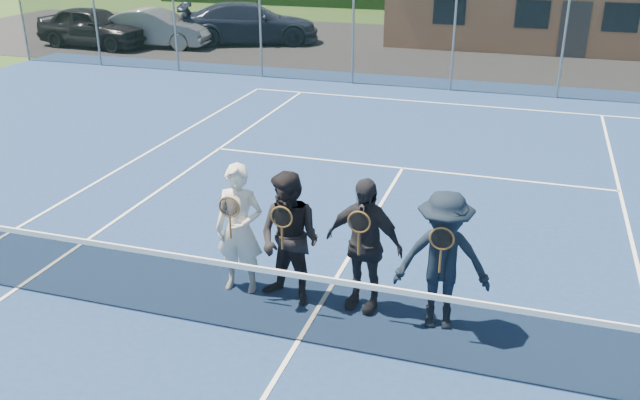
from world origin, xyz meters
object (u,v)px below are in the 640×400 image
Objects in this scene: player_a at (239,229)px; player_b at (290,239)px; car_c at (250,23)px; tennis_net at (298,304)px; car_b at (156,28)px; player_c at (364,244)px; player_d at (443,261)px; car_a at (94,27)px.

player_b is (0.74, -0.09, -0.00)m from player_a.
car_c is 21.24m from tennis_net.
car_b is 3.69m from car_c.
player_c is (12.58, -16.38, 0.20)m from car_b.
player_d reaches higher than car_b.
player_a reaches higher than car_b.
car_b is 2.43× the size of player_b.
car_a is 2.57× the size of player_c.
car_a is 1.06× the size of car_b.
tennis_net is 1.56m from player_a.
player_a is at bearing 178.06° from player_d.
car_a is at bearing 94.30° from car_c.
player_a is at bearing -150.60° from car_b.
car_b is at bearing 129.45° from player_d.
car_c reaches higher than tennis_net.
tennis_net is (12.05, -17.40, -0.18)m from car_b.
car_a is 6.10m from car_c.
player_c is (1.69, 0.06, -0.00)m from player_a.
player_d is at bearing -129.14° from car_a.
tennis_net is at bearing -176.80° from car_c.
car_a is at bearing 130.14° from player_a.
car_b is at bearing 124.70° from tennis_net.
player_c reaches higher than car_c.
player_a is 1.00× the size of player_b.
player_d is at bearing -0.15° from player_b.
car_b is 19.72m from player_a.
player_a reaches higher than tennis_net.
car_b is 2.43× the size of player_c.
car_c is 21.16m from player_d.
car_a is at bearing 104.27° from car_b.
player_b is at bearing -148.98° from car_b.
player_a is (10.89, -16.44, 0.20)m from car_b.
car_c is at bearing -63.37° from car_b.
player_b is at bearing -132.90° from car_a.
car_a is 20.49m from player_a.
car_c is at bearing -58.61° from car_a.
tennis_net is at bearing -133.61° from car_a.
player_a and player_b have the same top height.
tennis_net is 6.49× the size of player_b.
player_a is at bearing -178.67° from car_c.
player_d is at bearing -171.99° from car_c.
car_c reaches higher than car_a.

